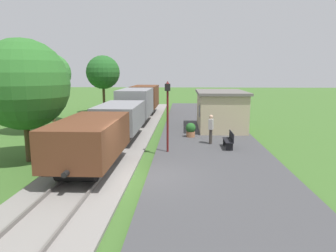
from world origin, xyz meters
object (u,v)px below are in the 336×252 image
object	(u,v)px
person_waiting	(211,128)
lamp_post_near	(168,103)
tree_trackside_mid	(23,85)
station_hut	(220,110)
tree_field_left	(51,74)
tree_field_distant	(103,72)
freight_train	(131,109)
potted_planter	(191,130)
tree_trackside_far	(36,77)
bench_near_hut	(229,140)

from	to	relation	value
person_waiting	lamp_post_near	world-z (taller)	lamp_post_near
lamp_post_near	tree_trackside_mid	world-z (taller)	tree_trackside_mid
station_hut	person_waiting	bearing A→B (deg)	-102.37
tree_field_left	tree_field_distant	distance (m)	6.81
freight_train	potted_planter	world-z (taller)	freight_train
lamp_post_near	tree_field_distant	distance (m)	19.04
freight_train	lamp_post_near	world-z (taller)	lamp_post_near
tree_trackside_far	person_waiting	bearing A→B (deg)	-18.53
freight_train	tree_trackside_mid	xyz separation A→B (m)	(-3.64, -9.06, 2.25)
person_waiting	potted_planter	size ratio (longest dim) A/B	1.87
tree_trackside_far	tree_field_distant	bearing A→B (deg)	80.21
bench_near_hut	person_waiting	size ratio (longest dim) A/B	0.88
tree_trackside_mid	tree_field_distant	world-z (taller)	tree_field_distant
tree_field_distant	freight_train	bearing A→B (deg)	-64.54
lamp_post_near	tree_trackside_mid	distance (m)	7.06
potted_planter	tree_field_distant	distance (m)	16.61
potted_planter	station_hut	bearing A→B (deg)	55.40
lamp_post_near	tree_field_left	distance (m)	15.69
bench_near_hut	tree_trackside_mid	xyz separation A→B (m)	(-10.24, -2.22, 3.08)
tree_trackside_mid	tree_trackside_far	world-z (taller)	tree_trackside_far
bench_near_hut	tree_field_distant	size ratio (longest dim) A/B	0.24
freight_train	tree_trackside_mid	size ratio (longest dim) A/B	4.33
station_hut	tree_field_distant	world-z (taller)	tree_field_distant
station_hut	person_waiting	world-z (taller)	station_hut
station_hut	tree_trackside_mid	xyz separation A→B (m)	(-10.44, -8.42, 2.15)
person_waiting	lamp_post_near	size ratio (longest dim) A/B	0.46
person_waiting	tree_trackside_far	size ratio (longest dim) A/B	0.28
station_hut	bench_near_hut	size ratio (longest dim) A/B	3.87
bench_near_hut	tree_trackside_far	size ratio (longest dim) A/B	0.24
potted_planter	tree_field_distant	bearing A→B (deg)	124.02
potted_planter	lamp_post_near	bearing A→B (deg)	-108.54
bench_near_hut	tree_trackside_far	bearing A→B (deg)	158.77
person_waiting	tree_trackside_mid	xyz separation A→B (m)	(-9.30, -3.23, 2.62)
lamp_post_near	tree_trackside_far	xyz separation A→B (m)	(-9.71, 6.04, 1.22)
freight_train	station_hut	size ratio (longest dim) A/B	4.48
freight_train	person_waiting	bearing A→B (deg)	-45.85
freight_train	lamp_post_near	xyz separation A→B (m)	(3.23, -7.80, 1.25)
potted_planter	tree_field_distant	size ratio (longest dim) A/B	0.15
freight_train	tree_field_distant	bearing A→B (deg)	115.46
station_hut	bench_near_hut	world-z (taller)	station_hut
tree_trackside_far	tree_field_left	xyz separation A→B (m)	(-1.13, 5.20, 0.25)
tree_trackside_mid	tree_field_left	size ratio (longest dim) A/B	1.00
tree_trackside_far	tree_field_distant	xyz separation A→B (m)	(1.95, 11.28, 0.34)
bench_near_hut	lamp_post_near	xyz separation A→B (m)	(-3.36, -0.96, 2.08)
station_hut	bench_near_hut	bearing A→B (deg)	-91.91
potted_planter	tree_trackside_far	size ratio (longest dim) A/B	0.15
person_waiting	tree_field_distant	size ratio (longest dim) A/B	0.28
lamp_post_near	tree_field_left	xyz separation A→B (m)	(-10.85, 11.24, 1.47)
potted_planter	person_waiting	bearing A→B (deg)	-59.60
bench_near_hut	tree_field_distant	xyz separation A→B (m)	(-11.12, 16.36, 3.64)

